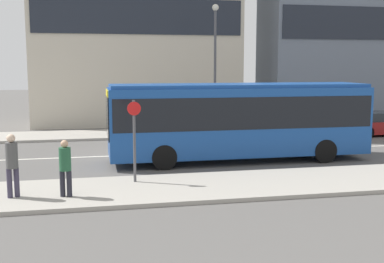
{
  "coord_description": "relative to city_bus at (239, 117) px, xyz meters",
  "views": [
    {
      "loc": [
        -1.59,
        -20.89,
        3.93
      ],
      "look_at": [
        2.39,
        -1.73,
        1.23
      ],
      "focal_mm": 45.0,
      "sensor_mm": 36.0,
      "label": 1
    }
  ],
  "objects": [
    {
      "name": "street_lamp",
      "position": [
        0.79,
        7.02,
        2.6
      ],
      "size": [
        0.36,
        0.36,
        7.08
      ],
      "color": "#4C4C51",
      "rests_on": "sidewalk_far"
    },
    {
      "name": "sidewalk_near",
      "position": [
        -4.29,
        -4.22,
        -1.76
      ],
      "size": [
        44.0,
        3.5,
        0.13
      ],
      "color": "#A39E93",
      "rests_on": "ground_plane"
    },
    {
      "name": "lane_centerline",
      "position": [
        -4.29,
        2.03,
        -1.83
      ],
      "size": [
        41.8,
        0.16,
        0.01
      ],
      "color": "silver",
      "rests_on": "ground_plane"
    },
    {
      "name": "pedestrian_down_pavement",
      "position": [
        -6.7,
        -4.76,
        -0.75
      ],
      "size": [
        0.34,
        0.34,
        1.67
      ],
      "rotation": [
        0.0,
        0.0,
        2.88
      ],
      "color": "#23232D",
      "rests_on": "sidewalk_near"
    },
    {
      "name": "sidewalk_far",
      "position": [
        -4.29,
        8.28,
        -1.76
      ],
      "size": [
        44.0,
        3.5,
        0.13
      ],
      "color": "#A39E93",
      "rests_on": "ground_plane"
    },
    {
      "name": "ground_plane",
      "position": [
        -4.29,
        2.03,
        -1.83
      ],
      "size": [
        120.0,
        120.0,
        0.0
      ],
      "primitive_type": "plane",
      "color": "#595654"
    },
    {
      "name": "bus_stop_sign",
      "position": [
        -4.57,
        -3.37,
        -0.13
      ],
      "size": [
        0.44,
        0.12,
        2.69
      ],
      "color": "#4C4C51",
      "rests_on": "sidewalk_near"
    },
    {
      "name": "city_bus",
      "position": [
        0.0,
        0.0,
        0.0
      ],
      "size": [
        10.65,
        2.6,
        3.18
      ],
      "rotation": [
        0.0,
        0.0,
        0.08
      ],
      "color": "#194793",
      "rests_on": "ground_plane"
    },
    {
      "name": "parked_car_0",
      "position": [
        10.2,
        5.44,
        -1.21
      ],
      "size": [
        4.55,
        1.9,
        1.31
      ],
      "color": "maroon",
      "rests_on": "ground_plane"
    },
    {
      "name": "pedestrian_near_stop",
      "position": [
        -8.19,
        -4.53,
        -0.64
      ],
      "size": [
        0.34,
        0.34,
        1.86
      ],
      "rotation": [
        0.0,
        0.0,
        0.38
      ],
      "color": "#383347",
      "rests_on": "sidewalk_near"
    }
  ]
}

